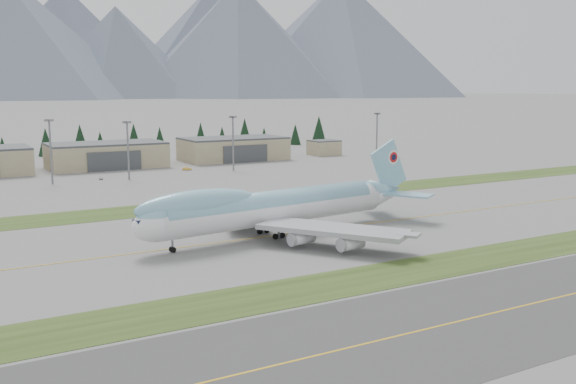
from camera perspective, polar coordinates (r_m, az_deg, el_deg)
ground at (r=155.53m, az=3.35°, el=-3.31°), size 7000.00×7000.00×0.00m
grass_strip_near at (r=126.33m, az=12.82°, el=-6.48°), size 400.00×14.00×0.08m
grass_strip_far at (r=194.08m, az=-3.90°, el=-0.81°), size 400.00×18.00×0.08m
asphalt_taxiway at (r=110.69m, az=21.32°, el=-9.14°), size 400.00×32.00×0.04m
taxiway_line_main at (r=155.53m, az=3.35°, el=-3.31°), size 400.00×0.40×0.02m
taxiway_line_near at (r=110.69m, az=21.32°, el=-9.14°), size 400.00×0.40×0.02m
boeing_747_freighter at (r=147.10m, az=-1.28°, el=-1.32°), size 78.59×67.23×20.64m
hangar_center at (r=286.74m, az=-15.83°, el=3.19°), size 48.00×26.60×10.80m
hangar_right at (r=306.53m, az=-4.87°, el=3.87°), size 48.00×26.60×10.80m
control_shed at (r=329.07m, az=3.22°, el=3.97°), size 14.00×12.00×7.60m
floodlight_masts at (r=250.45m, az=-11.53°, el=4.92°), size 192.45×7.17×23.01m
service_vehicle_a at (r=249.56m, az=-16.29°, el=1.07°), size 1.88×3.46×1.12m
service_vehicle_b at (r=270.30m, az=-8.97°, el=1.93°), size 4.22×2.80×1.31m
service_vehicle_c at (r=304.43m, az=-1.57°, el=2.84°), size 3.64×5.00×1.34m
conifer_belt at (r=350.89m, az=-15.61°, el=4.56°), size 270.79×15.23×16.81m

